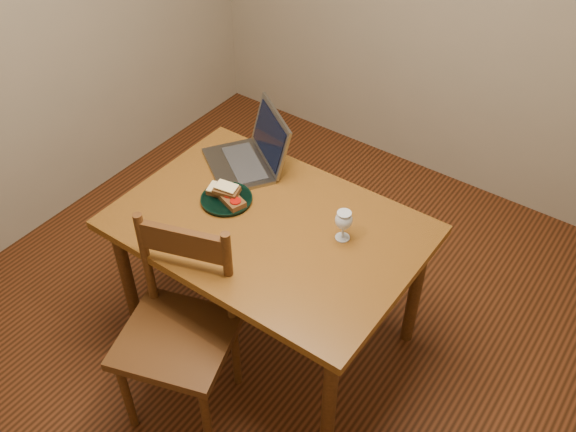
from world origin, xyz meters
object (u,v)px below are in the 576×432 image
Objects in this scene: plate at (227,199)px; table at (269,238)px; laptop at (253,152)px; milk_glass at (343,225)px; chair at (177,325)px.

table is at bearing -2.47° from plate.
plate is (-0.24, 0.01, 0.10)m from table.
table is 2.63× the size of laptop.
table is at bearing -159.98° from milk_glass.
milk_glass is (0.30, 0.11, 0.16)m from table.
plate is 0.56m from milk_glass.
milk_glass is (0.55, 0.10, 0.06)m from plate.
table is 0.26m from plate.
chair is at bearing -72.99° from plate.
milk_glass is 0.65m from laptop.
chair is at bearing -121.30° from milk_glass.
milk_glass is at bearing 20.02° from table.
milk_glass is at bearing 40.22° from chair.
plate is at bearing -41.89° from laptop.
milk_glass reaches higher than plate.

